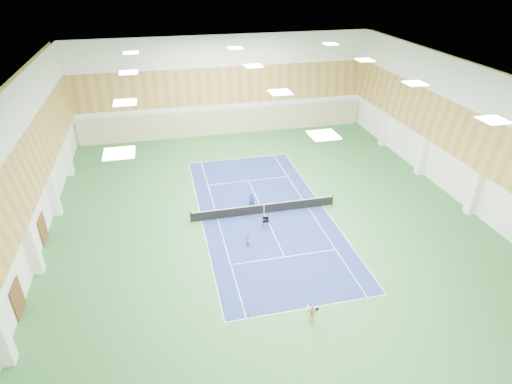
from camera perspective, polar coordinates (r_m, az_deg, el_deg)
ground at (r=37.70m, az=1.07°, el=-2.87°), size 40.00×40.00×0.00m
room_shell at (r=34.91m, az=1.16°, el=5.53°), size 36.00×40.00×12.00m
wood_cladding at (r=34.17m, az=1.19°, el=8.61°), size 36.00×40.00×8.00m
ceiling_light_grid at (r=33.01m, az=1.26°, el=15.00°), size 21.40×25.40×0.06m
court_surface at (r=37.70m, az=1.07°, el=-2.86°), size 10.97×23.77×0.01m
tennis_balls_scatter at (r=37.68m, az=1.07°, el=-2.81°), size 10.57×22.77×0.07m
tennis_net at (r=37.41m, az=1.07°, el=-2.15°), size 12.80×0.10×1.10m
back_curtain at (r=54.55m, az=-4.04°, el=9.30°), size 35.40×0.16×3.20m
door_left_a at (r=31.33m, az=-29.18°, el=-12.29°), size 0.08×1.80×2.20m
door_left_b at (r=37.60m, az=-26.53°, el=-4.42°), size 0.08×1.80×2.20m
coach at (r=38.09m, az=-0.60°, el=-1.14°), size 0.65×0.53×1.55m
child_court at (r=33.36m, az=-0.97°, el=-6.43°), size 0.68×0.63×1.12m
child_apron at (r=27.51m, az=7.46°, el=-15.77°), size 0.77×0.41×1.25m
ball_cart at (r=35.58m, az=1.29°, el=-4.13°), size 0.63×0.63×0.92m
cone_svc_a at (r=31.72m, az=-3.19°, el=-9.62°), size 0.21×0.21×0.23m
cone_svc_b at (r=32.54m, az=1.22°, el=-8.43°), size 0.22×0.22×0.24m
cone_svc_c at (r=32.35m, az=5.63°, el=-8.89°), size 0.19×0.19×0.21m
cone_svc_d at (r=33.43m, az=9.71°, el=-7.77°), size 0.21×0.21×0.24m
cone_base_a at (r=28.03m, az=-0.85°, el=-15.91°), size 0.19×0.19×0.21m
cone_base_b at (r=28.65m, az=4.93°, el=-14.85°), size 0.17×0.17×0.19m
cone_base_c at (r=29.17m, az=9.54°, el=-14.16°), size 0.23×0.23×0.25m
cone_base_d at (r=30.02m, az=14.26°, el=-13.35°), size 0.19×0.19×0.21m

